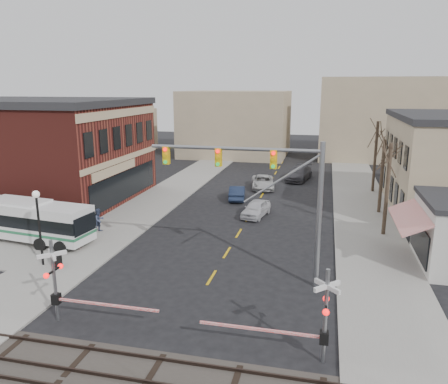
{
  "coord_description": "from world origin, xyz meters",
  "views": [
    {
      "loc": [
        6.0,
        -20.5,
        10.76
      ],
      "look_at": [
        -0.79,
        8.55,
        3.5
      ],
      "focal_mm": 35.0,
      "sensor_mm": 36.0,
      "label": 1
    }
  ],
  "objects_px": {
    "street_lamp": "(38,213)",
    "car_b": "(237,193)",
    "traffic_signal_mast": "(270,183)",
    "car_d": "(299,174)",
    "pedestrian_near": "(79,237)",
    "transit_bus": "(20,219)",
    "pedestrian_far": "(99,220)",
    "car_a": "(256,208)",
    "trash_bin": "(57,259)",
    "car_c": "(263,182)",
    "rr_crossing_west": "(63,282)",
    "rr_crossing_east": "(314,316)"
  },
  "relations": [
    {
      "from": "pedestrian_near",
      "to": "traffic_signal_mast",
      "type": "bearing_deg",
      "value": -117.0
    },
    {
      "from": "car_d",
      "to": "pedestrian_near",
      "type": "height_order",
      "value": "pedestrian_near"
    },
    {
      "from": "traffic_signal_mast",
      "to": "car_c",
      "type": "xyz_separation_m",
      "value": [
        -3.6,
        22.82,
        -5.02
      ]
    },
    {
      "from": "transit_bus",
      "to": "trash_bin",
      "type": "distance_m",
      "value": 6.62
    },
    {
      "from": "car_a",
      "to": "car_b",
      "type": "relative_size",
      "value": 0.98
    },
    {
      "from": "rr_crossing_east",
      "to": "pedestrian_far",
      "type": "bearing_deg",
      "value": 142.6
    },
    {
      "from": "car_a",
      "to": "car_d",
      "type": "relative_size",
      "value": 0.74
    },
    {
      "from": "traffic_signal_mast",
      "to": "trash_bin",
      "type": "distance_m",
      "value": 13.72
    },
    {
      "from": "car_b",
      "to": "traffic_signal_mast",
      "type": "bearing_deg",
      "value": 97.81
    },
    {
      "from": "traffic_signal_mast",
      "to": "car_a",
      "type": "relative_size",
      "value": 2.33
    },
    {
      "from": "rr_crossing_west",
      "to": "trash_bin",
      "type": "relative_size",
      "value": 6.19
    },
    {
      "from": "car_d",
      "to": "pedestrian_near",
      "type": "relative_size",
      "value": 3.32
    },
    {
      "from": "car_d",
      "to": "street_lamp",
      "type": "bearing_deg",
      "value": -103.75
    },
    {
      "from": "car_b",
      "to": "car_c",
      "type": "distance_m",
      "value": 5.49
    },
    {
      "from": "car_a",
      "to": "pedestrian_near",
      "type": "height_order",
      "value": "pedestrian_near"
    },
    {
      "from": "traffic_signal_mast",
      "to": "rr_crossing_west",
      "type": "xyz_separation_m",
      "value": [
        -8.68,
        -6.42,
        -3.74
      ]
    },
    {
      "from": "car_a",
      "to": "pedestrian_near",
      "type": "relative_size",
      "value": 2.46
    },
    {
      "from": "traffic_signal_mast",
      "to": "car_b",
      "type": "height_order",
      "value": "traffic_signal_mast"
    },
    {
      "from": "rr_crossing_west",
      "to": "car_a",
      "type": "xyz_separation_m",
      "value": [
        6.0,
        18.85,
        -1.28
      ]
    },
    {
      "from": "trash_bin",
      "to": "car_a",
      "type": "bearing_deg",
      "value": 53.52
    },
    {
      "from": "street_lamp",
      "to": "trash_bin",
      "type": "xyz_separation_m",
      "value": [
        1.02,
        -0.06,
        -2.85
      ]
    },
    {
      "from": "transit_bus",
      "to": "car_b",
      "type": "height_order",
      "value": "transit_bus"
    },
    {
      "from": "street_lamp",
      "to": "car_a",
      "type": "distance_m",
      "value": 17.6
    },
    {
      "from": "car_c",
      "to": "pedestrian_far",
      "type": "bearing_deg",
      "value": -129.17
    },
    {
      "from": "car_a",
      "to": "car_b",
      "type": "height_order",
      "value": "car_a"
    },
    {
      "from": "car_c",
      "to": "car_d",
      "type": "xyz_separation_m",
      "value": [
        3.48,
        5.2,
        0.1
      ]
    },
    {
      "from": "trash_bin",
      "to": "car_c",
      "type": "distance_m",
      "value": 25.58
    },
    {
      "from": "traffic_signal_mast",
      "to": "pedestrian_near",
      "type": "xyz_separation_m",
      "value": [
        -12.94,
        1.92,
        -4.77
      ]
    },
    {
      "from": "street_lamp",
      "to": "rr_crossing_east",
      "type": "bearing_deg",
      "value": -19.65
    },
    {
      "from": "traffic_signal_mast",
      "to": "transit_bus",
      "type": "bearing_deg",
      "value": 171.6
    },
    {
      "from": "street_lamp",
      "to": "pedestrian_far",
      "type": "xyz_separation_m",
      "value": [
        0.28,
        6.46,
        -2.41
      ]
    },
    {
      "from": "rr_crossing_east",
      "to": "street_lamp",
      "type": "distance_m",
      "value": 17.46
    },
    {
      "from": "transit_bus",
      "to": "pedestrian_far",
      "type": "distance_m",
      "value": 5.41
    },
    {
      "from": "transit_bus",
      "to": "street_lamp",
      "type": "distance_m",
      "value": 5.97
    },
    {
      "from": "traffic_signal_mast",
      "to": "car_d",
      "type": "relative_size",
      "value": 1.72
    },
    {
      "from": "pedestrian_far",
      "to": "car_d",
      "type": "bearing_deg",
      "value": -8.45
    },
    {
      "from": "car_d",
      "to": "pedestrian_near",
      "type": "distance_m",
      "value": 29.08
    },
    {
      "from": "rr_crossing_east",
      "to": "car_a",
      "type": "distance_m",
      "value": 20.08
    },
    {
      "from": "transit_bus",
      "to": "street_lamp",
      "type": "height_order",
      "value": "street_lamp"
    },
    {
      "from": "rr_crossing_west",
      "to": "car_d",
      "type": "bearing_deg",
      "value": 76.05
    },
    {
      "from": "trash_bin",
      "to": "car_c",
      "type": "bearing_deg",
      "value": 69.23
    },
    {
      "from": "transit_bus",
      "to": "rr_crossing_west",
      "type": "xyz_separation_m",
      "value": [
        9.35,
        -9.09,
        0.34
      ]
    },
    {
      "from": "rr_crossing_west",
      "to": "pedestrian_far",
      "type": "relative_size",
      "value": 3.12
    },
    {
      "from": "trash_bin",
      "to": "car_a",
      "type": "relative_size",
      "value": 0.22
    },
    {
      "from": "traffic_signal_mast",
      "to": "street_lamp",
      "type": "height_order",
      "value": "traffic_signal_mast"
    },
    {
      "from": "car_a",
      "to": "pedestrian_far",
      "type": "height_order",
      "value": "pedestrian_far"
    },
    {
      "from": "rr_crossing_west",
      "to": "car_d",
      "type": "distance_m",
      "value": 35.51
    },
    {
      "from": "trash_bin",
      "to": "car_a",
      "type": "height_order",
      "value": "car_a"
    },
    {
      "from": "street_lamp",
      "to": "car_b",
      "type": "xyz_separation_m",
      "value": [
        8.33,
        18.65,
        -2.74
      ]
    },
    {
      "from": "car_a",
      "to": "car_c",
      "type": "xyz_separation_m",
      "value": [
        -0.92,
        10.4,
        0.0
      ]
    }
  ]
}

